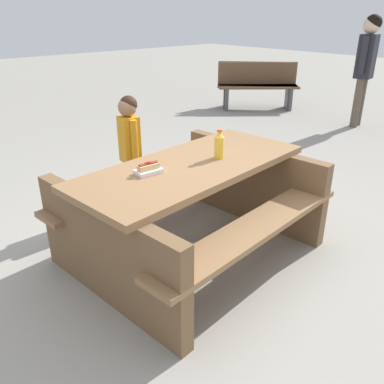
# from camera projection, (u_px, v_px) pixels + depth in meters

# --- Properties ---
(ground_plane) EXTENTS (30.00, 30.00, 0.00)m
(ground_plane) POSITION_uv_depth(u_px,v_px,m) (192.00, 252.00, 3.20)
(ground_plane) COLOR gray
(ground_plane) RESTS_ON ground
(picnic_table) EXTENTS (1.91, 1.55, 0.75)m
(picnic_table) POSITION_uv_depth(u_px,v_px,m) (192.00, 202.00, 3.02)
(picnic_table) COLOR olive
(picnic_table) RESTS_ON ground
(soda_bottle) EXTENTS (0.07, 0.07, 0.22)m
(soda_bottle) POSITION_uv_depth(u_px,v_px,m) (219.00, 145.00, 2.96)
(soda_bottle) COLOR yellow
(soda_bottle) RESTS_ON picnic_table
(hotdog_tray) EXTENTS (0.19, 0.12, 0.08)m
(hotdog_tray) POSITION_uv_depth(u_px,v_px,m) (149.00, 169.00, 2.70)
(hotdog_tray) COLOR white
(hotdog_tray) RESTS_ON picnic_table
(child_in_coat) EXTENTS (0.18, 0.27, 1.09)m
(child_in_coat) POSITION_uv_depth(u_px,v_px,m) (130.00, 140.00, 3.60)
(child_in_coat) COLOR #262633
(child_in_coat) RESTS_ON ground
(park_bench_near) EXTENTS (1.39, 1.29, 0.85)m
(park_bench_near) POSITION_uv_depth(u_px,v_px,m) (258.00, 85.00, 7.63)
(park_bench_near) COLOR brown
(park_bench_near) RESTS_ON ground
(park_bench_mid) EXTENTS (1.31, 1.37, 0.85)m
(park_bench_mid) POSITION_uv_depth(u_px,v_px,m) (257.00, 84.00, 7.72)
(park_bench_mid) COLOR brown
(park_bench_mid) RESTS_ON ground
(bystander_adult) EXTENTS (0.42, 0.28, 1.70)m
(bystander_adult) POSITION_uv_depth(u_px,v_px,m) (367.00, 57.00, 6.20)
(bystander_adult) COLOR brown
(bystander_adult) RESTS_ON ground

